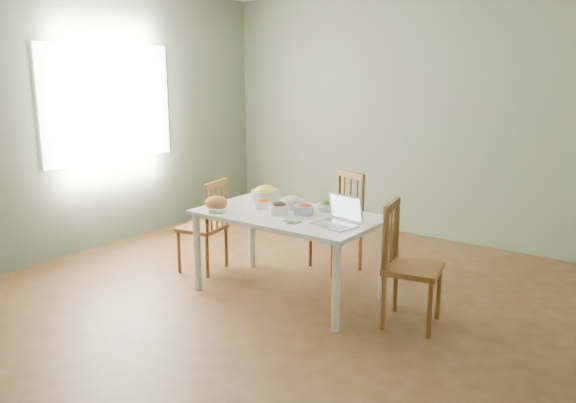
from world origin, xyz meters
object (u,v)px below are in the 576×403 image
Objects in this scene: dining_table at (288,255)px; chair_far at (335,222)px; chair_right at (413,265)px; bowl_squash at (266,194)px; laptop at (334,211)px; chair_left at (202,225)px; bread_boule at (216,203)px.

chair_far is (-0.03, 0.79, 0.11)m from dining_table.
chair_right reaches higher than bowl_squash.
chair_left is at bearing -174.66° from laptop.
chair_left is 1.56m from laptop.
chair_left is at bearing -163.20° from bowl_squash.
chair_far is 1.06× the size of chair_left.
laptop is at bearing 9.10° from bread_boule.
bowl_squash reaches higher than bread_boule.
chair_right reaches higher than chair_far.
chair_far is 2.87× the size of laptop.
dining_table is 5.95× the size of bowl_squash.
chair_far is 1.32m from chair_right.
bread_boule is 0.74× the size of bowl_squash.
laptop reaches higher than chair_right.
bowl_squash is (-1.47, 0.13, 0.32)m from chair_right.
chair_far is 1.21m from bread_boule.
laptop is at bearing 74.45° from chair_left.
chair_far is at bearing 130.67° from laptop.
laptop is at bearing 94.76° from chair_right.
bread_boule is at bearing -154.29° from dining_table.
chair_far is at bearing 57.71° from bowl_squash.
bread_boule is at bearing 89.92° from chair_right.
chair_left is at bearing 178.72° from dining_table.
dining_table is at bearing 178.98° from laptop.
bread_boule is 1.06m from laptop.
laptop is (0.53, -0.89, 0.36)m from chair_far.
chair_left is at bearing 79.57° from chair_right.
chair_right reaches higher than dining_table.
bowl_squash is at bearing -101.88° from chair_far.
chair_left is 0.64m from bread_boule.
bread_boule is (-0.52, -1.05, 0.31)m from chair_far.
laptop is (1.51, -0.12, 0.38)m from chair_left.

